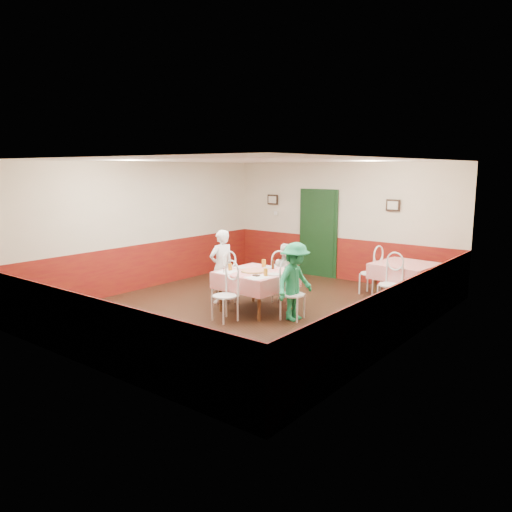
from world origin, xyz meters
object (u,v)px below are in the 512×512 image
Objects in this scene: beer_bottle at (273,264)px; glass_b at (266,272)px; glass_c at (264,264)px; chair_far at (283,280)px; chair_left at (223,281)px; diner_left at (221,267)px; chair_second_a at (371,274)px; chair_second_b at (390,285)px; second_table at (404,282)px; pizza at (254,271)px; diner_right at (295,282)px; chair_near at (225,296)px; glass_a at (230,267)px; main_table at (256,291)px; diner_far at (285,272)px; wallet at (256,276)px; chair_right at (293,295)px.

glass_b is at bearing -65.10° from beer_bottle.
chair_far is at bearing 73.26° from glass_c.
chair_left is 1.00× the size of chair_far.
glass_c is (0.74, 0.35, 0.39)m from chair_left.
chair_left is 0.29m from diner_left.
chair_second_a and chair_second_b have the same top height.
chair_left is at bearing -138.29° from second_table.
diner_right is (0.91, 0.03, -0.08)m from pizza.
diner_left reaches higher than glass_b.
chair_left is at bearing 143.15° from chair_near.
glass_b is 0.09× the size of diner_left.
glass_a is 0.56m from diner_left.
diner_right is (-1.01, -1.78, 0.25)m from chair_second_b.
beer_bottle is at bearing 116.13° from chair_left.
glass_b is 1.32m from diner_left.
beer_bottle is at bearing 64.17° from diner_right.
chair_second_b is (1.91, 1.74, 0.08)m from main_table.
diner_far reaches higher than chair_second_a.
chair_far is 2.07m from chair_second_b.
wallet is 1.27m from diner_far.
chair_second_a is 2.83m from pizza.
wallet is 0.70m from diner_right.
main_table is 0.63m from beer_bottle.
diner_far is (0.04, 0.97, -0.18)m from pizza.
main_table is at bearing -18.74° from chair_second_a.
chair_left is at bearing 89.76° from diner_right.
chair_near reaches higher than wallet.
diner_right reaches higher than chair_near.
chair_left is 1.10m from beer_bottle.
main_table is 0.58m from wallet.
glass_a is at bearing 63.00° from chair_left.
chair_second_b is (0.00, -0.75, 0.08)m from second_table.
pizza is 0.38× the size of diner_far.
glass_c is 0.77× the size of beer_bottle.
chair_second_b is 2.66m from wallet.
chair_left is at bearing 40.75° from diner_far.
chair_right is (-1.06, -2.52, 0.08)m from second_table.
chair_second_a is 5.86× the size of glass_c.
pizza is 2.26× the size of beer_bottle.
chair_near is at bearing -120.69° from chair_second_b.
beer_bottle is (0.15, 1.23, 0.41)m from chair_near.
wallet is (-1.64, -2.83, 0.40)m from second_table.
diner_right reaches higher than diner_far.
chair_second_b is 2.05m from diner_far.
chair_right is 1.77m from diner_left.
glass_b reaches higher than wallet.
chair_second_a is at bearing -128.71° from diner_far.
chair_far is (0.88, 0.82, 0.00)m from chair_left.
diner_right reaches higher than beer_bottle.
glass_c is at bearing 121.53° from chair_left.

